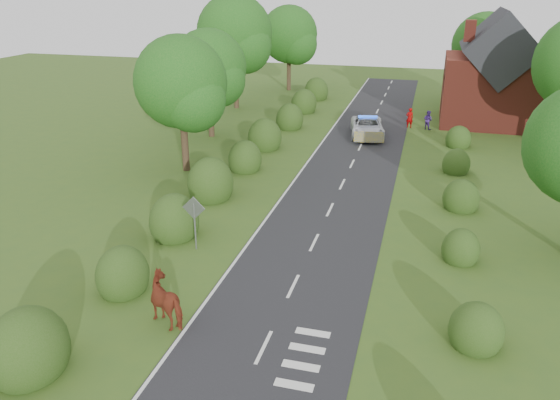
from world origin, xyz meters
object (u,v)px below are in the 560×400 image
(police_van, at_px, (367,127))
(pedestrian_purple, at_px, (428,120))
(cow, at_px, (170,303))
(pedestrian_red, at_px, (410,118))
(road_sign, at_px, (194,215))

(police_van, xyz_separation_m, pedestrian_purple, (4.45, 3.42, 0.04))
(cow, distance_m, police_van, 26.81)
(pedestrian_red, bearing_deg, road_sign, 54.64)
(police_van, relative_size, pedestrian_red, 3.45)
(police_van, bearing_deg, road_sign, -113.29)
(pedestrian_red, relative_size, pedestrian_purple, 1.06)
(road_sign, bearing_deg, pedestrian_purple, 68.79)
(pedestrian_purple, bearing_deg, cow, 107.58)
(police_van, distance_m, pedestrian_purple, 5.61)
(cow, bearing_deg, police_van, -165.04)
(pedestrian_red, bearing_deg, police_van, 32.47)
(road_sign, distance_m, cow, 5.65)
(pedestrian_red, distance_m, pedestrian_purple, 1.45)
(cow, height_order, pedestrian_red, pedestrian_red)
(pedestrian_red, height_order, pedestrian_purple, pedestrian_red)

